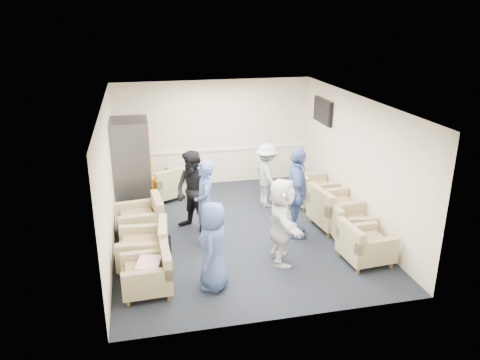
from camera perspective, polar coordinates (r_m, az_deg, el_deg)
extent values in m
plane|color=black|center=(9.74, -0.10, -6.25)|extent=(6.00, 6.00, 0.00)
plane|color=silver|center=(8.89, -0.11, 9.57)|extent=(6.00, 6.00, 0.00)
cube|color=beige|center=(12.06, -3.19, 5.74)|extent=(5.00, 0.02, 2.70)
cube|color=beige|center=(6.55, 5.58, -6.91)|extent=(5.00, 0.02, 2.70)
cube|color=beige|center=(9.05, -15.75, 0.15)|extent=(0.02, 6.00, 2.70)
cube|color=beige|center=(10.04, 13.98, 2.24)|extent=(0.02, 6.00, 2.70)
cube|color=white|center=(12.16, -3.13, 3.66)|extent=(4.98, 0.04, 0.06)
cube|color=black|center=(11.43, 10.06, 8.27)|extent=(0.07, 1.00, 0.58)
cube|color=black|center=(11.41, 9.89, 8.27)|extent=(0.01, 0.92, 0.50)
cube|color=#484950|center=(11.47, 10.20, 7.54)|extent=(0.04, 0.10, 0.25)
cube|color=#968960|center=(7.82, -11.31, -11.75)|extent=(0.81, 0.81, 0.26)
cube|color=#886A4B|center=(7.74, -11.40, -10.65)|extent=(0.56, 0.52, 0.09)
cube|color=#968960|center=(7.68, -9.02, -9.53)|extent=(0.16, 0.78, 0.37)
cube|color=#968960|center=(8.55, -11.68, -8.67)|extent=(0.93, 0.93, 0.28)
cube|color=#886A4B|center=(8.46, -11.77, -7.52)|extent=(0.64, 0.60, 0.10)
cube|color=#968960|center=(8.37, -9.37, -6.50)|extent=(0.21, 0.87, 0.41)
cube|color=#968960|center=(9.60, -12.05, -5.37)|extent=(0.95, 0.95, 0.29)
cube|color=#886A4B|center=(9.52, -12.13, -4.31)|extent=(0.66, 0.62, 0.10)
cube|color=#968960|center=(9.49, -10.01, -3.21)|extent=(0.23, 0.88, 0.41)
cube|color=#968960|center=(8.83, 15.07, -8.13)|extent=(0.87, 0.87, 0.27)
cube|color=#886A4B|center=(8.74, 15.18, -7.09)|extent=(0.60, 0.56, 0.10)
cube|color=#968960|center=(8.52, 13.31, -6.59)|extent=(0.19, 0.82, 0.38)
cube|color=#968960|center=(9.63, 13.26, -5.57)|extent=(0.87, 0.87, 0.26)
cube|color=#886A4B|center=(9.56, 13.34, -4.63)|extent=(0.60, 0.56, 0.09)
cube|color=#968960|center=(9.40, 11.52, -3.98)|extent=(0.22, 0.79, 0.37)
cube|color=#968960|center=(10.03, 11.68, -4.08)|extent=(1.04, 1.04, 0.31)
cube|color=#886A4B|center=(9.95, 11.76, -2.97)|extent=(0.72, 0.68, 0.11)
cube|color=#968960|center=(9.70, 9.83, -2.38)|extent=(0.26, 0.95, 0.44)
cube|color=#968960|center=(11.06, 8.95, -1.69)|extent=(0.90, 0.90, 0.29)
cube|color=#886A4B|center=(10.99, 9.01, -0.74)|extent=(0.62, 0.58, 0.10)
cube|color=#968960|center=(10.81, 7.26, -0.14)|extent=(0.17, 0.88, 0.41)
cube|color=#968960|center=(11.47, -9.21, -0.94)|extent=(1.16, 1.16, 0.28)
cube|color=#886A4B|center=(11.40, -9.26, -0.04)|extent=(0.77, 0.79, 0.10)
cube|color=#968960|center=(11.06, -8.34, 0.21)|extent=(0.83, 0.52, 0.41)
cube|color=#484950|center=(10.74, -13.11, 1.74)|extent=(0.82, 0.99, 2.08)
cube|color=#EF5F04|center=(10.71, -10.90, 2.44)|extent=(0.02, 0.84, 1.67)
cube|color=black|center=(11.00, -10.60, -1.90)|extent=(0.02, 0.49, 0.13)
cube|color=black|center=(8.95, -9.43, -7.72)|extent=(0.31, 0.28, 0.37)
sphere|color=black|center=(8.87, -9.49, -6.76)|extent=(0.19, 0.19, 0.19)
cube|color=beige|center=(7.70, -11.06, -10.19)|extent=(0.45, 0.54, 0.14)
imported|color=#3C5291|center=(7.57, -3.27, -8.04)|extent=(0.69, 0.85, 1.50)
imported|color=#3C5291|center=(8.90, -4.28, -2.92)|extent=(0.45, 0.65, 1.70)
imported|color=black|center=(9.50, -5.68, -1.46)|extent=(1.03, 1.04, 1.70)
imported|color=beige|center=(10.73, 3.33, 0.58)|extent=(0.68, 1.03, 1.50)
imported|color=#3C5291|center=(9.25, 6.92, -1.66)|extent=(0.70, 1.15, 1.84)
imported|color=silver|center=(8.31, 5.10, -5.03)|extent=(0.64, 1.53, 1.60)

